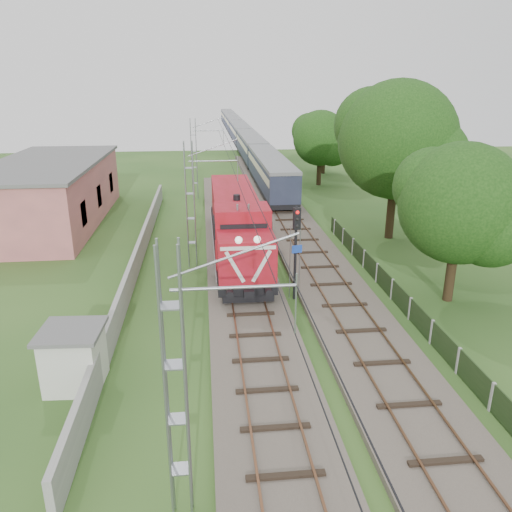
{
  "coord_description": "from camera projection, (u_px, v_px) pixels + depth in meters",
  "views": [
    {
      "loc": [
        -2.12,
        -18.86,
        11.4
      ],
      "look_at": [
        0.64,
        7.23,
        2.2
      ],
      "focal_mm": 35.0,
      "sensor_mm": 36.0,
      "label": 1
    }
  ],
  "objects": [
    {
      "name": "locomotive",
      "position": [
        237.0,
        223.0,
        33.83
      ],
      "size": [
        3.15,
        17.98,
        4.57
      ],
      "color": "black",
      "rests_on": "ground"
    },
    {
      "name": "fence",
      "position": [
        410.0,
        309.0,
        25.09
      ],
      "size": [
        0.12,
        32.0,
        1.2
      ],
      "color": "black",
      "rests_on": "ground"
    },
    {
      "name": "station_building",
      "position": [
        50.0,
        192.0,
        41.84
      ],
      "size": [
        8.4,
        20.4,
        5.22
      ],
      "color": "#D67573",
      "rests_on": "ground"
    },
    {
      "name": "tree_c",
      "position": [
        321.0,
        139.0,
        56.45
      ],
      "size": [
        6.52,
        6.21,
        8.45
      ],
      "color": "#362616",
      "rests_on": "ground"
    },
    {
      "name": "track_side",
      "position": [
        292.0,
        226.0,
        40.88
      ],
      "size": [
        4.2,
        80.0,
        0.45
      ],
      "color": "#6B6054",
      "rests_on": "ground"
    },
    {
      "name": "boundary_wall",
      "position": [
        138.0,
        257.0,
        32.05
      ],
      "size": [
        0.25,
        40.0,
        1.5
      ],
      "primitive_type": "cube",
      "color": "#9E9E99",
      "rests_on": "ground"
    },
    {
      "name": "ground",
      "position": [
        259.0,
        359.0,
        21.68
      ],
      "size": [
        140.0,
        140.0,
        0.0
      ],
      "primitive_type": "plane",
      "color": "#264B1C",
      "rests_on": "ground"
    },
    {
      "name": "track_main",
      "position": [
        245.0,
        291.0,
        28.19
      ],
      "size": [
        4.2,
        70.0,
        0.45
      ],
      "color": "#6B6054",
      "rests_on": "ground"
    },
    {
      "name": "catenary",
      "position": [
        191.0,
        205.0,
        31.31
      ],
      "size": [
        3.31,
        70.0,
        8.0
      ],
      "color": "gray",
      "rests_on": "ground"
    },
    {
      "name": "tree_a",
      "position": [
        462.0,
        205.0,
        25.75
      ],
      "size": [
        6.65,
        6.33,
        8.62
      ],
      "color": "#362616",
      "rests_on": "ground"
    },
    {
      "name": "relay_hut",
      "position": [
        74.0,
        357.0,
        19.45
      ],
      "size": [
        2.5,
        2.5,
        2.45
      ],
      "color": "silver",
      "rests_on": "ground"
    },
    {
      "name": "signal_post",
      "position": [
        296.0,
        237.0,
        26.38
      ],
      "size": [
        0.58,
        0.45,
        5.28
      ],
      "color": "black",
      "rests_on": "ground"
    },
    {
      "name": "tree_b",
      "position": [
        399.0,
        142.0,
        36.13
      ],
      "size": [
        9.01,
        8.58,
        11.67
      ],
      "color": "#362616",
      "rests_on": "ground"
    },
    {
      "name": "coach_rake",
      "position": [
        240.0,
        132.0,
        93.91
      ],
      "size": [
        2.87,
        107.32,
        3.32
      ],
      "color": "black",
      "rests_on": "ground"
    },
    {
      "name": "tree_d",
      "position": [
        325.0,
        140.0,
        64.06
      ],
      "size": [
        5.3,
        5.04,
        6.87
      ],
      "color": "#362616",
      "rests_on": "ground"
    }
  ]
}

